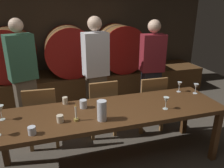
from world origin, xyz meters
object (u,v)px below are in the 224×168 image
at_px(wine_barrel_center, 70,51).
at_px(cup_center_left, 60,119).
at_px(wine_glass_far_right, 196,87).
at_px(cup_center_right, 65,101).
at_px(guest_right, 152,69).
at_px(wine_barrel_right, 119,48).
at_px(chair_left, 42,114).
at_px(guest_left, 23,76).
at_px(chair_right, 150,101).
at_px(pitcher, 102,111).
at_px(cup_far_right, 83,104).
at_px(guest_center, 96,71).
at_px(wine_barrel_left, 9,54).
at_px(cup_far_left, 32,131).
at_px(wine_glass_right, 179,85).
at_px(dining_table, 111,115).
at_px(chair_center, 102,105).
at_px(candle_center, 76,116).
at_px(wine_glass_center, 166,101).
at_px(wine_glass_far_left, 0,109).

relative_size(wine_barrel_center, cup_center_left, 12.56).
height_order(wine_glass_far_right, cup_center_right, wine_glass_far_right).
bearing_deg(guest_right, wine_glass_far_right, 110.49).
relative_size(wine_barrel_center, wine_barrel_right, 1.00).
bearing_deg(chair_left, guest_left, -63.99).
bearing_deg(chair_right, pitcher, 40.94).
relative_size(cup_center_right, cup_far_right, 0.89).
bearing_deg(chair_left, cup_center_right, 140.60).
bearing_deg(cup_center_right, guest_left, 121.56).
xyz_separation_m(wine_barrel_center, pitcher, (0.05, -2.43, -0.16)).
bearing_deg(wine_barrel_center, guest_center, -76.24).
bearing_deg(guest_center, cup_center_right, 46.89).
xyz_separation_m(wine_barrel_left, cup_far_right, (1.03, -2.08, -0.22)).
bearing_deg(cup_far_left, wine_glass_right, 15.45).
bearing_deg(wine_glass_far_right, guest_right, 103.41).
bearing_deg(dining_table, chair_center, 85.88).
height_order(dining_table, chair_left, chair_left).
height_order(candle_center, cup_far_right, candle_center).
bearing_deg(cup_far_left, wine_barrel_right, 55.78).
height_order(wine_barrel_center, wine_glass_far_right, wine_barrel_center).
bearing_deg(chair_left, candle_center, 120.95).
relative_size(wine_barrel_left, wine_glass_center, 6.56).
bearing_deg(wine_barrel_right, chair_left, -135.19).
height_order(candle_center, cup_center_right, candle_center).
relative_size(guest_right, wine_glass_right, 11.50).
bearing_deg(wine_barrel_left, cup_far_right, -63.79).
bearing_deg(wine_glass_far_left, wine_barrel_left, 94.22).
bearing_deg(wine_glass_far_right, cup_center_left, -172.07).
height_order(wine_barrel_right, guest_left, guest_left).
height_order(wine_barrel_right, candle_center, wine_barrel_right).
height_order(wine_barrel_center, wine_glass_far_left, wine_barrel_center).
height_order(wine_barrel_right, wine_glass_far_left, wine_barrel_right).
bearing_deg(pitcher, cup_center_left, 168.82).
xyz_separation_m(chair_left, cup_far_right, (0.49, -0.46, 0.29)).
distance_m(dining_table, guest_left, 1.56).
bearing_deg(wine_barrel_left, wine_glass_center, -51.02).
bearing_deg(cup_far_right, pitcher, -68.20).
xyz_separation_m(guest_left, cup_far_left, (0.16, -1.44, -0.10)).
height_order(wine_barrel_left, wine_glass_right, wine_barrel_left).
height_order(chair_center, guest_right, guest_right).
relative_size(guest_left, cup_center_left, 22.08).
bearing_deg(guest_left, dining_table, 110.00).
bearing_deg(chair_left, wine_glass_far_left, 56.76).
height_order(guest_right, wine_glass_center, guest_right).
distance_m(candle_center, wine_glass_far_left, 0.79).
xyz_separation_m(wine_barrel_center, chair_center, (0.25, -1.59, -0.51)).
bearing_deg(wine_barrel_center, candle_center, -95.20).
bearing_deg(wine_glass_right, cup_center_right, 177.86).
height_order(chair_center, wine_glass_center, chair_center).
bearing_deg(wine_barrel_left, wine_glass_far_right, -39.22).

